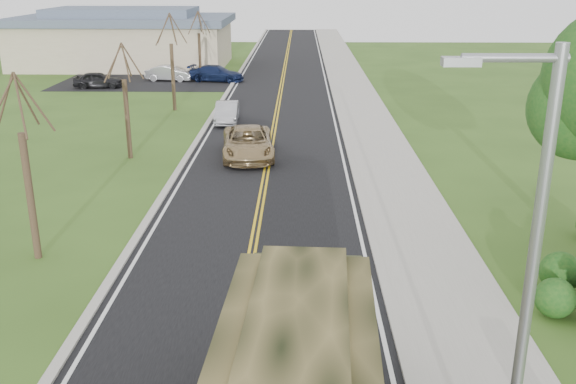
{
  "coord_description": "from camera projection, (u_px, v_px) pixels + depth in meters",
  "views": [
    {
      "loc": [
        1.59,
        -9.07,
        8.85
      ],
      "look_at": [
        1.18,
        11.55,
        1.8
      ],
      "focal_mm": 40.0,
      "sensor_mm": 36.0,
      "label": 1
    }
  ],
  "objects": [
    {
      "name": "bare_tree_d",
      "position": [
        200.0,
        52.0,
        54.31
      ],
      "size": [
        1.88,
        2.2,
        5.91
      ],
      "color": "#38281C",
      "rests_on": "ground"
    },
    {
      "name": "bare_tree_b",
      "position": [
        127.0,
        110.0,
        31.62
      ],
      "size": [
        1.83,
        2.14,
        5.73
      ],
      "color": "#38281C",
      "rests_on": "ground"
    },
    {
      "name": "curb_left",
      "position": [
        226.0,
        94.0,
        49.38
      ],
      "size": [
        0.3,
        120.0,
        0.1
      ],
      "primitive_type": "cube",
      "color": "#9E998E",
      "rests_on": "ground"
    },
    {
      "name": "commercial_building",
      "position": [
        125.0,
        39.0,
        63.86
      ],
      "size": [
        25.5,
        21.5,
        5.65
      ],
      "color": "tan",
      "rests_on": "ground"
    },
    {
      "name": "bare_tree_c",
      "position": [
        172.0,
        69.0,
        42.88
      ],
      "size": [
        2.04,
        2.39,
        6.42
      ],
      "color": "#38281C",
      "rests_on": "ground"
    },
    {
      "name": "lot_car_navy",
      "position": [
        216.0,
        73.0,
        55.13
      ],
      "size": [
        5.01,
        2.74,
        1.38
      ],
      "primitive_type": "imported",
      "rotation": [
        0.0,
        0.0,
        1.39
      ],
      "color": "#111B3E",
      "rests_on": "ground"
    },
    {
      "name": "lot_car_silver",
      "position": [
        169.0,
        73.0,
        55.42
      ],
      "size": [
        4.2,
        1.95,
        1.33
      ],
      "primitive_type": "imported",
      "rotation": [
        0.0,
        0.0,
        1.43
      ],
      "color": "#BBBAC0",
      "rests_on": "ground"
    },
    {
      "name": "sedan_silver",
      "position": [
        227.0,
        112.0,
        39.93
      ],
      "size": [
        1.51,
        3.93,
        1.28
      ],
      "primitive_type": "imported",
      "rotation": [
        0.0,
        0.0,
        0.04
      ],
      "color": "#A9AAAE",
      "rests_on": "ground"
    },
    {
      "name": "curb_right",
      "position": [
        334.0,
        94.0,
        49.22
      ],
      "size": [
        0.3,
        120.0,
        0.12
      ],
      "primitive_type": "cube",
      "color": "#9E998E",
      "rests_on": "ground"
    },
    {
      "name": "road",
      "position": [
        280.0,
        95.0,
        49.32
      ],
      "size": [
        8.0,
        120.0,
        0.01
      ],
      "primitive_type": "cube",
      "color": "black",
      "rests_on": "ground"
    },
    {
      "name": "military_truck",
      "position": [
        299.0,
        375.0,
        11.39
      ],
      "size": [
        2.89,
        7.44,
        3.65
      ],
      "rotation": [
        0.0,
        0.0,
        -0.05
      ],
      "color": "black",
      "rests_on": "ground"
    },
    {
      "name": "sidewalk_right",
      "position": [
        357.0,
        94.0,
        49.19
      ],
      "size": [
        3.2,
        120.0,
        0.1
      ],
      "primitive_type": "cube",
      "color": "#9E998E",
      "rests_on": "ground"
    },
    {
      "name": "suv_champagne",
      "position": [
        248.0,
        143.0,
        32.32
      ],
      "size": [
        3.02,
        5.62,
        1.5
      ],
      "primitive_type": "imported",
      "rotation": [
        0.0,
        0.0,
        0.1
      ],
      "color": "#9C8358",
      "rests_on": "ground"
    },
    {
      "name": "lot_car_dark",
      "position": [
        98.0,
        80.0,
        51.99
      ],
      "size": [
        3.99,
        1.9,
        1.32
      ],
      "primitive_type": "imported",
      "rotation": [
        0.0,
        0.0,
        1.66
      ],
      "color": "black",
      "rests_on": "ground"
    },
    {
      "name": "street_light",
      "position": [
        523.0,
        289.0,
        9.48
      ],
      "size": [
        1.65,
        0.22,
        8.0
      ],
      "color": "gray",
      "rests_on": "ground"
    },
    {
      "name": "bare_tree_a",
      "position": [
        28.0,
        181.0,
        20.22
      ],
      "size": [
        1.93,
        2.26,
        6.08
      ],
      "color": "#38281C",
      "rests_on": "ground"
    }
  ]
}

